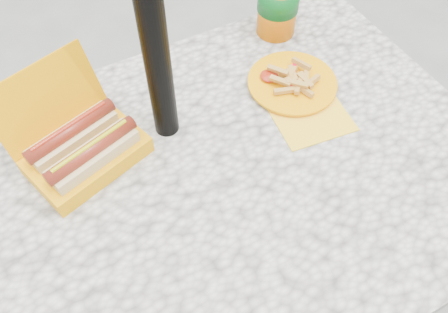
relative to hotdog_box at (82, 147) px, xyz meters
name	(u,v)px	position (x,y,z in m)	size (l,w,h in m)	color
ground	(210,311)	(0.18, -0.16, -0.79)	(60.00, 60.00, 0.00)	slate
picnic_table	(203,212)	(0.18, -0.16, -0.15)	(1.20, 0.80, 0.75)	beige
hotdog_box	(82,147)	(0.00, 0.00, 0.00)	(0.27, 0.26, 0.17)	#EA9400
fries_plate	(293,85)	(0.47, -0.03, -0.03)	(0.20, 0.28, 0.04)	yellow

